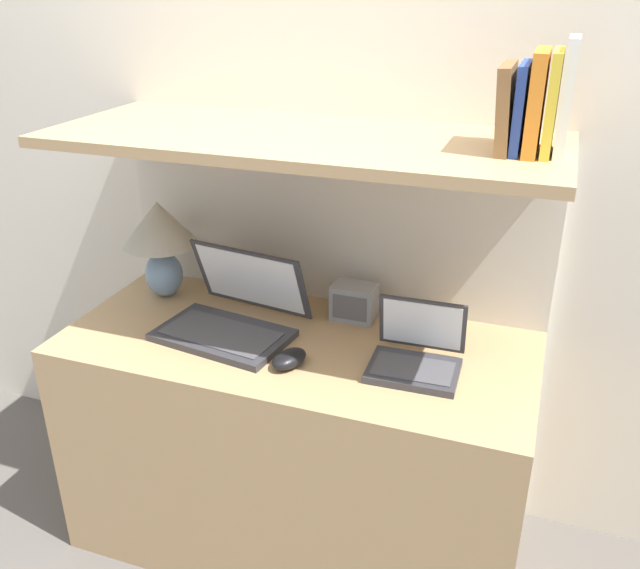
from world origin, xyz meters
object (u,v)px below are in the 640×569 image
object	(u,v)px
table_lamp	(160,235)
laptop_large	(232,316)
computer_mouse	(289,359)
book_orange	(537,102)
book_yellow	(552,103)
book_brown	(506,108)
router_box	(354,302)
laptop_small	(416,355)
book_white	(567,97)
book_blue	(521,108)

from	to	relation	value
table_lamp	laptop_large	bearing A→B (deg)	-25.04
computer_mouse	book_orange	size ratio (longest dim) A/B	0.57
book_yellow	book_brown	distance (m)	0.10
computer_mouse	router_box	distance (m)	0.33
table_lamp	laptop_small	distance (m)	0.87
laptop_small	table_lamp	bearing A→B (deg)	168.87
book_white	book_brown	xyz separation A→B (m)	(-0.12, 0.00, -0.03)
book_white	book_yellow	distance (m)	0.03
table_lamp	book_blue	xyz separation A→B (m)	(1.02, -0.07, 0.46)
table_lamp	laptop_small	bearing A→B (deg)	-11.13
book_blue	book_brown	world-z (taller)	book_blue
table_lamp	book_white	distance (m)	1.22
computer_mouse	router_box	size ratio (longest dim) A/B	0.99
laptop_large	book_blue	xyz separation A→B (m)	(0.71, 0.07, 0.61)
router_box	book_brown	world-z (taller)	book_brown
laptop_large	book_brown	size ratio (longest dim) A/B	2.12
computer_mouse	laptop_small	bearing A→B (deg)	17.68
laptop_large	book_orange	world-z (taller)	book_orange
table_lamp	book_orange	size ratio (longest dim) A/B	1.40
table_lamp	book_brown	distance (m)	1.09
computer_mouse	router_box	xyz separation A→B (m)	(0.08, 0.31, 0.03)
router_box	book_orange	xyz separation A→B (m)	(0.44, -0.12, 0.62)
book_white	book_brown	world-z (taller)	book_white
computer_mouse	laptop_large	bearing A→B (deg)	151.26
book_yellow	router_box	bearing A→B (deg)	165.47
laptop_large	laptop_small	size ratio (longest dim) A/B	1.72
book_blue	laptop_large	bearing A→B (deg)	-174.50
laptop_large	laptop_small	bearing A→B (deg)	-2.41
router_box	book_blue	bearing A→B (deg)	-16.71
laptop_large	router_box	world-z (taller)	laptop_large
laptop_large	book_yellow	xyz separation A→B (m)	(0.78, 0.07, 0.63)
table_lamp	book_yellow	xyz separation A→B (m)	(1.09, -0.07, 0.47)
book_yellow	book_brown	xyz separation A→B (m)	(-0.10, 0.00, -0.02)
computer_mouse	router_box	bearing A→B (deg)	75.82
computer_mouse	book_blue	size ratio (longest dim) A/B	0.65
table_lamp	book_blue	world-z (taller)	book_blue
laptop_small	book_brown	xyz separation A→B (m)	(0.15, 0.09, 0.62)
table_lamp	computer_mouse	xyz separation A→B (m)	(0.53, -0.27, -0.18)
book_yellow	laptop_small	bearing A→B (deg)	-159.45
computer_mouse	book_orange	distance (m)	0.86
book_white	book_orange	bearing A→B (deg)	180.00
book_brown	book_blue	bearing A→B (deg)	0.00
book_white	computer_mouse	bearing A→B (deg)	-161.89
laptop_large	book_white	world-z (taller)	book_white
table_lamp	laptop_large	size ratio (longest dim) A/B	0.77
book_blue	table_lamp	bearing A→B (deg)	175.84
router_box	laptop_large	bearing A→B (deg)	-147.54
book_yellow	book_blue	distance (m)	0.07
book_brown	router_box	bearing A→B (deg)	161.99
table_lamp	book_white	world-z (taller)	book_white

